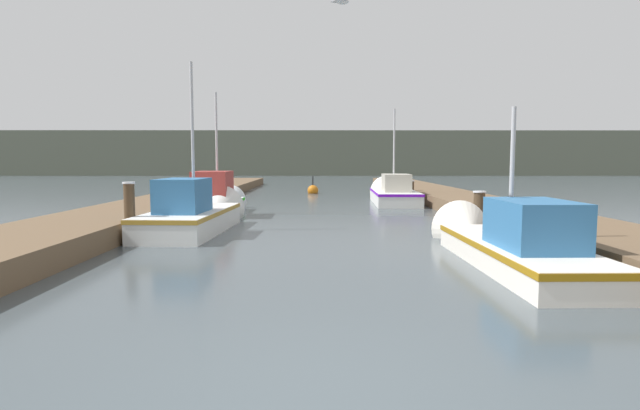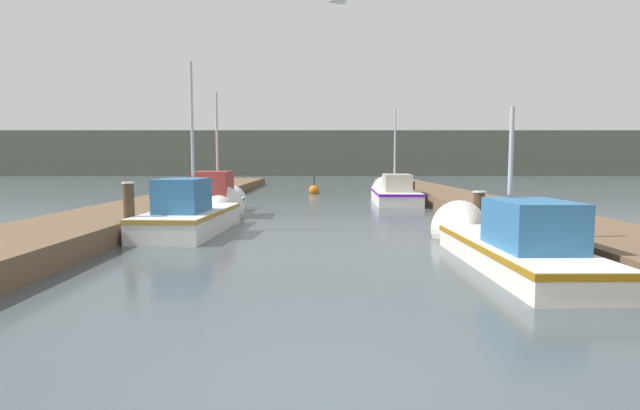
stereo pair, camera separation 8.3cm
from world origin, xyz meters
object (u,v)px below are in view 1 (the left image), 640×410
at_px(seagull_lead, 341,0).
at_px(fishing_boat_0, 503,241).
at_px(fishing_boat_1, 198,213).
at_px(fishing_boat_2, 218,200).
at_px(channel_buoy, 313,190).
at_px(mooring_piling_2, 130,212).
at_px(mooring_piling_1, 411,191).
at_px(mooring_piling_0, 479,210).
at_px(fishing_boat_3, 393,193).

bearing_deg(seagull_lead, fishing_boat_0, 73.41).
distance_m(fishing_boat_0, fishing_boat_1, 7.97).
relative_size(fishing_boat_2, channel_buoy, 4.32).
height_order(fishing_boat_1, mooring_piling_2, fishing_boat_1).
bearing_deg(mooring_piling_1, mooring_piling_2, -126.76).
bearing_deg(channel_buoy, mooring_piling_2, -103.43).
relative_size(fishing_boat_0, fishing_boat_1, 1.06).
height_order(fishing_boat_1, mooring_piling_1, fishing_boat_1).
distance_m(fishing_boat_1, channel_buoy, 14.96).
height_order(fishing_boat_2, seagull_lead, seagull_lead).
bearing_deg(fishing_boat_2, mooring_piling_1, 34.50).
height_order(fishing_boat_2, mooring_piling_0, fishing_boat_2).
bearing_deg(seagull_lead, fishing_boat_3, 137.74).
bearing_deg(channel_buoy, mooring_piling_0, -72.32).
xyz_separation_m(fishing_boat_2, mooring_piling_0, (7.87, -3.80, 0.04)).
relative_size(fishing_boat_1, seagull_lead, 10.26).
distance_m(mooring_piling_0, seagull_lead, 7.58).
bearing_deg(fishing_boat_0, fishing_boat_2, 129.79).
distance_m(fishing_boat_0, mooring_piling_0, 4.44).
relative_size(fishing_boat_0, mooring_piling_0, 5.66).
distance_m(fishing_boat_0, channel_buoy, 19.32).
relative_size(fishing_boat_1, mooring_piling_0, 5.33).
relative_size(mooring_piling_0, mooring_piling_2, 0.75).
height_order(fishing_boat_0, fishing_boat_3, fishing_boat_3).
distance_m(fishing_boat_3, seagull_lead, 14.53).
bearing_deg(fishing_boat_3, fishing_boat_0, -87.34).
relative_size(fishing_boat_3, mooring_piling_1, 5.90).
distance_m(fishing_boat_2, mooring_piling_0, 8.74).
distance_m(fishing_boat_0, fishing_boat_2, 10.68).
bearing_deg(mooring_piling_1, channel_buoy, 130.50).
height_order(mooring_piling_0, seagull_lead, seagull_lead).
bearing_deg(mooring_piling_0, channel_buoy, 107.68).
bearing_deg(channel_buoy, fishing_boat_0, -78.93).
bearing_deg(fishing_boat_1, fishing_boat_3, 55.46).
bearing_deg(fishing_boat_3, fishing_boat_1, -125.35).
xyz_separation_m(mooring_piling_0, mooring_piling_1, (-0.10, 9.29, -0.04)).
height_order(fishing_boat_2, channel_buoy, fishing_boat_2).
bearing_deg(fishing_boat_0, mooring_piling_2, 163.95).
height_order(fishing_boat_0, mooring_piling_1, fishing_boat_0).
bearing_deg(fishing_boat_2, fishing_boat_1, -87.50).
distance_m(fishing_boat_2, mooring_piling_1, 9.51).
bearing_deg(fishing_boat_3, mooring_piling_1, 39.20).
height_order(fishing_boat_0, mooring_piling_2, fishing_boat_0).
xyz_separation_m(fishing_boat_0, fishing_boat_3, (-0.11, 12.89, 0.04)).
bearing_deg(channel_buoy, fishing_boat_2, -106.51).
xyz_separation_m(fishing_boat_1, channel_buoy, (2.99, 14.65, -0.25)).
distance_m(fishing_boat_1, fishing_boat_3, 10.83).
bearing_deg(mooring_piling_2, fishing_boat_2, 82.32).
bearing_deg(channel_buoy, fishing_boat_3, -59.30).
bearing_deg(fishing_boat_1, fishing_boat_2, 96.22).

